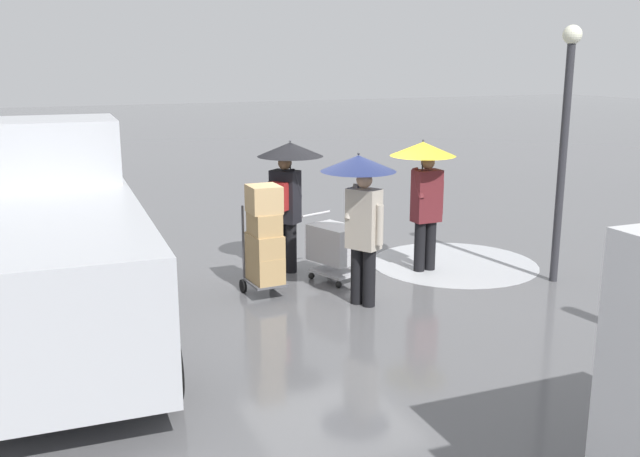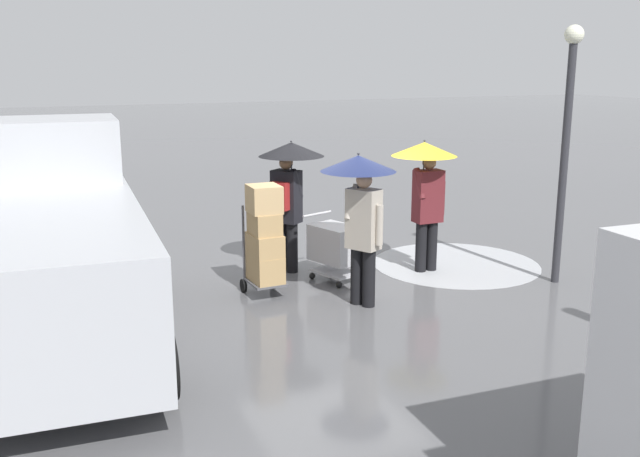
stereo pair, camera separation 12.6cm
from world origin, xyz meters
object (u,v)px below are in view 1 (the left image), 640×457
hand_dolly_boxes (264,238)px  cargo_van_parked_right (54,251)px  shopping_cart_vendor (334,245)px  pedestrian_white_side (424,175)px  street_lamp (565,128)px  pedestrian_black_side (288,176)px  pedestrian_pink_side (361,194)px

hand_dolly_boxes → cargo_van_parked_right: bearing=15.3°
shopping_cart_vendor → hand_dolly_boxes: hand_dolly_boxes is taller
pedestrian_white_side → street_lamp: street_lamp is taller
hand_dolly_boxes → street_lamp: bearing=166.3°
cargo_van_parked_right → pedestrian_black_side: bearing=-153.5°
pedestrian_white_side → street_lamp: bearing=141.5°
shopping_cart_vendor → street_lamp: 3.87m
cargo_van_parked_right → shopping_cart_vendor: 4.29m
cargo_van_parked_right → street_lamp: 7.35m
pedestrian_pink_side → pedestrian_white_side: size_ratio=1.00×
cargo_van_parked_right → pedestrian_white_side: size_ratio=2.52×
hand_dolly_boxes → pedestrian_white_side: size_ratio=0.76×
hand_dolly_boxes → pedestrian_white_side: pedestrian_white_side is taller
hand_dolly_boxes → pedestrian_black_side: pedestrian_black_side is taller
pedestrian_white_side → street_lamp: 2.21m
shopping_cart_vendor → pedestrian_pink_side: pedestrian_pink_side is taller
pedestrian_black_side → street_lamp: street_lamp is taller
shopping_cart_vendor → hand_dolly_boxes: size_ratio=0.62×
pedestrian_white_side → cargo_van_parked_right: bearing=10.1°
shopping_cart_vendor → pedestrian_black_side: bearing=-56.1°
cargo_van_parked_right → street_lamp: size_ratio=1.40×
hand_dolly_boxes → pedestrian_pink_side: bearing=142.9°
street_lamp → pedestrian_black_side: bearing=-29.8°
cargo_van_parked_right → shopping_cart_vendor: (-4.11, -1.07, -0.61)m
shopping_cart_vendor → pedestrian_white_side: 1.84m
shopping_cart_vendor → pedestrian_black_side: size_ratio=0.47×
pedestrian_black_side → pedestrian_white_side: same height
hand_dolly_boxes → street_lamp: size_ratio=0.43×
shopping_cart_vendor → street_lamp: size_ratio=0.26×
hand_dolly_boxes → pedestrian_white_side: bearing=-175.5°
shopping_cart_vendor → pedestrian_white_side: pedestrian_white_side is taller
street_lamp → pedestrian_white_side: bearing=-38.5°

